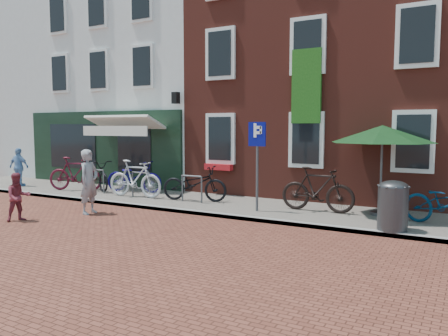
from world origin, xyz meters
The scene contains 18 objects.
ground centered at (0.00, 0.00, 0.00)m, with size 80.00×80.00×0.00m, color brown.
sidewalk centered at (1.00, 1.50, 0.05)m, with size 24.00×3.00×0.10m, color slate.
building_stucco centered at (-5.00, 7.00, 4.50)m, with size 8.00×8.00×9.00m, color silver.
building_brick_mid centered at (2.00, 7.00, 5.00)m, with size 6.00×8.00×10.00m, color maroon.
filler_left centered at (-12.50, 7.00, 4.50)m, with size 7.00×8.00×9.00m, color silver.
litter_bin centered at (6.42, 0.30, 0.72)m, with size 0.65×0.65×1.19m.
parking_sign centered at (2.84, 0.87, 1.76)m, with size 0.50×0.08×2.43m.
parasol centered at (5.87, 1.99, 2.30)m, with size 2.64×2.64×2.44m.
woman centered at (-1.26, -1.26, 0.89)m, with size 0.65×0.43×1.78m, color gray.
boy centered at (-2.13, -2.83, 0.62)m, with size 0.60×0.47×1.23m, color maroon.
cafe_person centered at (-7.39, 1.00, 0.84)m, with size 0.87×0.36×1.48m, color #73A1D3.
bicycle_0 centered at (-3.96, 1.65, 0.65)m, with size 0.73×2.08×1.09m, color black.
bicycle_1 centered at (-4.52, 1.19, 0.71)m, with size 0.57×2.02×1.21m, color #4B0D1B.
bicycle_2 centered at (-2.42, 1.94, 0.65)m, with size 0.73×2.08×1.09m, color #10065A.
bicycle_3 centered at (-1.67, 1.11, 0.71)m, with size 0.57×2.02×1.21m, color #B5B5B8.
bicycle_4 centered at (0.44, 1.44, 0.65)m, with size 0.73×2.08×1.09m, color black.
bicycle_5 centered at (4.30, 1.62, 0.71)m, with size 0.57×2.02×1.21m, color black.
bicycle_6 centered at (7.47, 1.29, 0.65)m, with size 0.73×2.08×1.09m, color #072946.
Camera 1 is at (7.88, -9.93, 2.40)m, focal length 35.35 mm.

